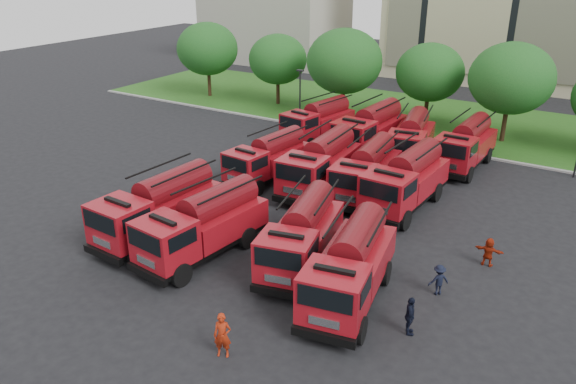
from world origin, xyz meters
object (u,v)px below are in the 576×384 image
Objects in this scene: fire_truck_5 at (321,164)px; fire_truck_6 at (367,171)px; fire_truck_0 at (159,207)px; fire_truck_9 at (370,130)px; fire_truck_11 at (465,145)px; firefighter_4 at (207,225)px; fire_truck_3 at (350,266)px; firefighter_0 at (224,355)px; fire_truck_1 at (203,225)px; fire_truck_7 at (406,180)px; fire_truck_8 at (318,121)px; firefighter_5 at (486,265)px; fire_truck_2 at (302,235)px; firefighter_2 at (408,333)px; fire_truck_10 at (411,139)px; firefighter_1 at (191,260)px; firefighter_3 at (437,294)px; fire_truck_4 at (268,158)px.

fire_truck_6 is at bearing 8.49° from fire_truck_5.
fire_truck_6 is (7.13, 10.98, -0.08)m from fire_truck_0.
fire_truck_9 is 7.13m from fire_truck_11.
fire_truck_5 is at bearing -82.36° from firefighter_4.
fire_truck_3 is 4.16× the size of firefighter_0.
fire_truck_1 is 21.09m from fire_truck_11.
fire_truck_5 is (-7.17, 10.38, 0.07)m from fire_truck_3.
fire_truck_9 is (-6.00, 8.16, 0.05)m from fire_truck_7.
firefighter_4 is at bearing -133.41° from fire_truck_7.
firefighter_5 is (16.83, -13.02, -1.63)m from fire_truck_8.
fire_truck_5 is 5.66m from fire_truck_7.
fire_truck_2 is 4.06× the size of firefighter_4.
fire_truck_9 reaches higher than firefighter_0.
fire_truck_8 is at bearing 13.12° from firefighter_2.
fire_truck_10 is at bearing -3.72° from firefighter_2.
firefighter_2 is at bearing 9.99° from firefighter_1.
fire_truck_2 is 1.01× the size of fire_truck_6.
firefighter_1 is (-5.01, -2.59, -1.66)m from fire_truck_2.
fire_truck_6 is (-0.90, 9.47, 0.02)m from fire_truck_2.
firefighter_2 reaches higher than firefighter_3.
fire_truck_4 is at bearing -176.94° from fire_truck_5.
fire_truck_8 is (-10.81, 8.68, -0.14)m from fire_truck_7.
firefighter_5 is at bearing 18.28° from fire_truck_2.
fire_truck_4 reaches higher than firefighter_1.
fire_truck_9 is at bearing 94.34° from fire_truck_1.
fire_truck_10 is at bearing -56.42° from firefighter_5.
fire_truck_3 is 5.26× the size of firefighter_5.
firefighter_2 is at bearing -80.67° from fire_truck_10.
fire_truck_4 is at bearing -72.35° from firefighter_3.
fire_truck_3 is at bearing 52.87° from firefighter_5.
fire_truck_11 is at bearing 60.18° from firefighter_0.
firefighter_1 is at bearing -109.47° from fire_truck_11.
firefighter_4 is (2.15, -16.95, -1.63)m from fire_truck_8.
fire_truck_1 reaches higher than fire_truck_10.
firefighter_2 is at bearing 2.71° from fire_truck_1.
fire_truck_10 is (6.80, 8.62, 0.12)m from fire_truck_4.
fire_truck_2 is 7.08m from firefighter_4.
fire_truck_10 reaches higher than fire_truck_2.
fire_truck_0 reaches higher than fire_truck_11.
fire_truck_6 is 0.96× the size of fire_truck_7.
fire_truck_6 is at bearing -112.83° from fire_truck_11.
fire_truck_1 is 8.08m from fire_truck_3.
firefighter_5 is at bearing -32.91° from fire_truck_7.
fire_truck_7 is 4.18× the size of firefighter_0.
fire_truck_4 is 0.90× the size of fire_truck_7.
firefighter_3 is at bearing 12.99° from fire_truck_0.
fire_truck_9 reaches higher than fire_truck_2.
firefighter_4 is at bearing 156.43° from fire_truck_3.
fire_truck_5 reaches higher than firefighter_3.
firefighter_4 is (-7.71, 8.35, 0.00)m from firefighter_0.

